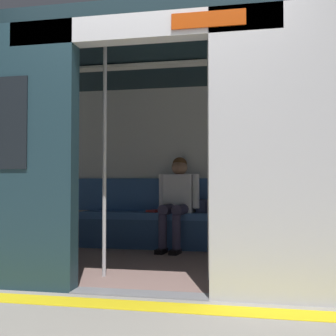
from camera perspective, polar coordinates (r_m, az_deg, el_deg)
ground_plane at (r=3.48m, az=-3.75°, el=-16.44°), size 60.00×60.00×0.00m
platform_edge_strip at (r=3.20m, az=-5.21°, el=-17.68°), size 8.00×0.24×0.01m
train_car at (r=4.64m, az=-0.70°, el=6.35°), size 6.40×2.80×2.31m
bench_seat at (r=5.62m, az=2.33°, el=-7.09°), size 2.82×0.44×0.48m
person_seated at (r=5.57m, az=1.27°, el=-3.76°), size 0.55×0.71×1.20m
handbag at (r=5.61m, az=5.15°, el=-5.08°), size 0.26×0.15×0.17m
book at (r=5.73m, az=-1.72°, el=-5.73°), size 0.22×0.26×0.03m
grab_pole_door at (r=4.03m, az=-8.45°, el=1.16°), size 0.04×0.04×2.17m
grab_pole_far at (r=3.86m, az=5.55°, el=1.27°), size 0.04×0.04×2.17m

